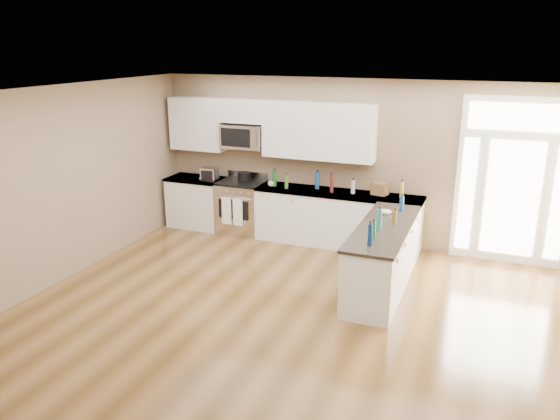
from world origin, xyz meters
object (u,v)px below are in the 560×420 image
Objects in this scene: peninsula_cabinet at (383,259)px; stockpot at (244,176)px; toaster_oven at (210,174)px; kitchen_range at (242,207)px.

stockpot is at bearing 151.87° from peninsula_cabinet.
peninsula_cabinet is 3.78m from toaster_oven.
peninsula_cabinet is 10.01× the size of stockpot.
toaster_oven is (-0.61, -0.17, 0.02)m from stockpot.
toaster_oven is at bearing 158.64° from peninsula_cabinet.
stockpot is at bearing 14.02° from toaster_oven.
toaster_oven reaches higher than stockpot.
peninsula_cabinet is 8.27× the size of toaster_oven.
toaster_oven is (-0.58, -0.09, 0.58)m from kitchen_range.
stockpot is 0.64m from toaster_oven.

